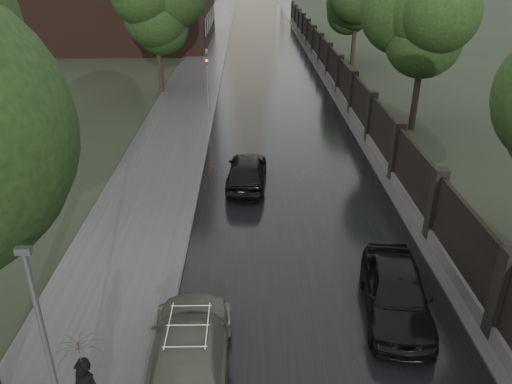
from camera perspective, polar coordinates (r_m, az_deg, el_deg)
name	(u,v)px	position (r m, az deg, el deg)	size (l,w,h in m)	color
fence_right	(334,73)	(38.64, 8.95, 13.32)	(0.45, 75.72, 2.70)	#383533
tree_left_far	(156,17)	(35.93, -11.40, 19.06)	(4.25, 4.25, 7.39)	black
tree_right_b	(424,40)	(29.06, 18.62, 16.13)	(4.08, 4.08, 7.01)	black
tree_right_c	(357,6)	(46.33, 11.43, 20.16)	(4.08, 4.08, 7.01)	black
lamp_post	(51,364)	(10.05, -22.41, -17.72)	(0.25, 0.12, 5.11)	#59595E
traffic_light	(208,76)	(31.04, -5.56, 13.05)	(0.16, 0.32, 4.00)	#59595E
volga_sedan	(190,350)	(12.58, -7.55, -17.43)	(1.95, 4.80, 1.39)	#464C3C
hatchback_left	(247,171)	(21.54, -1.06, 2.46)	(1.64, 4.08, 1.39)	black
car_right_near	(396,292)	(14.64, 15.73, -10.96)	(1.73, 4.29, 1.46)	black
pedestrian_umbrella	(80,359)	(10.94, -19.48, -17.59)	(1.36, 1.37, 2.79)	black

